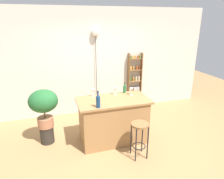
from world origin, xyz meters
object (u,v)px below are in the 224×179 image
object	(u,v)px
spice_shelf	(135,81)
wine_glass_right	(132,90)
wine_glass_center	(93,91)
pendant_globe_light	(95,33)
bottle_vinegar	(98,101)
wine_glass_left	(115,90)
potted_plant	(44,104)
bar_stool	(140,132)
plant_stool	(47,134)
bottle_sauce_amber	(125,89)

from	to	relation	value
spice_shelf	wine_glass_right	world-z (taller)	spice_shelf
wine_glass_center	pendant_globe_light	distance (m)	1.69
bottle_vinegar	pendant_globe_light	distance (m)	2.17
wine_glass_left	potted_plant	bearing A→B (deg)	177.85
wine_glass_center	potted_plant	bearing A→B (deg)	179.18
wine_glass_right	pendant_globe_light	world-z (taller)	pendant_globe_light
wine_glass_right	pendant_globe_light	distance (m)	1.84
bottle_vinegar	wine_glass_right	size ratio (longest dim) A/B	1.95
bar_stool	wine_glass_right	world-z (taller)	wine_glass_right
wine_glass_center	wine_glass_right	distance (m)	0.82
plant_stool	wine_glass_left	distance (m)	1.72
bottle_sauce_amber	wine_glass_left	distance (m)	0.25
bar_stool	wine_glass_right	size ratio (longest dim) A/B	4.24
potted_plant	plant_stool	bearing A→B (deg)	180.00
spice_shelf	plant_stool	size ratio (longest dim) A/B	4.32
spice_shelf	plant_stool	bearing A→B (deg)	-154.21
bottle_sauce_amber	wine_glass_center	size ratio (longest dim) A/B	1.45
wine_glass_left	wine_glass_center	size ratio (longest dim) A/B	1.00
spice_shelf	pendant_globe_light	bearing A→B (deg)	178.37
pendant_globe_light	wine_glass_right	bearing A→B (deg)	-72.10
wine_glass_left	pendant_globe_light	bearing A→B (deg)	95.58
bottle_sauce_amber	potted_plant	bearing A→B (deg)	-179.89
bar_stool	potted_plant	distance (m)	1.97
potted_plant	pendant_globe_light	size ratio (longest dim) A/B	0.35
bottle_vinegar	wine_glass_left	distance (m)	0.75
bottle_vinegar	wine_glass_center	distance (m)	0.60
bar_stool	potted_plant	xyz separation A→B (m)	(-1.66, 1.00, 0.37)
bottle_vinegar	wine_glass_center	size ratio (longest dim) A/B	1.95
spice_shelf	wine_glass_left	bearing A→B (deg)	-128.34
spice_shelf	wine_glass_left	world-z (taller)	spice_shelf
plant_stool	bottle_vinegar	world-z (taller)	bottle_vinegar
bottle_vinegar	wine_glass_center	xyz separation A→B (m)	(0.03, 0.60, -0.00)
spice_shelf	wine_glass_right	bearing A→B (deg)	-115.66
potted_plant	spice_shelf	bearing A→B (deg)	25.79
spice_shelf	potted_plant	size ratio (longest dim) A/B	2.02
plant_stool	bottle_sauce_amber	distance (m)	1.91
bar_stool	bottle_sauce_amber	bearing A→B (deg)	86.36
bar_stool	plant_stool	size ratio (longest dim) A/B	1.86
spice_shelf	bottle_sauce_amber	world-z (taller)	spice_shelf
bottle_vinegar	pendant_globe_light	xyz separation A→B (m)	(0.38, 1.84, 1.09)
wine_glass_left	pendant_globe_light	size ratio (longest dim) A/B	0.07
potted_plant	pendant_globe_light	xyz separation A→B (m)	(1.36, 1.23, 1.27)
potted_plant	wine_glass_center	distance (m)	1.02
bottle_sauce_amber	pendant_globe_light	xyz separation A→B (m)	(-0.36, 1.22, 1.13)
wine_glass_center	pendant_globe_light	world-z (taller)	pendant_globe_light
potted_plant	bottle_vinegar	size ratio (longest dim) A/B	2.50
spice_shelf	wine_glass_right	distance (m)	1.55
plant_stool	pendant_globe_light	world-z (taller)	pendant_globe_light
wine_glass_center	wine_glass_right	xyz separation A→B (m)	(0.80, -0.17, 0.00)
wine_glass_center	pendant_globe_light	xyz separation A→B (m)	(0.35, 1.24, 1.10)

